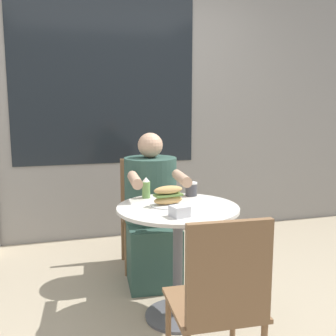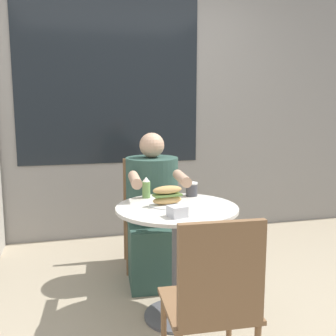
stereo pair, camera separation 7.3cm
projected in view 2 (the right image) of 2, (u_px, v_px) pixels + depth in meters
The scene contains 10 objects.
ground_plane at pixel (177, 317), 2.45m from camera, with size 8.00×8.00×0.00m, color tan.
storefront_wall at pixel (130, 95), 3.85m from camera, with size 8.00×0.09×2.80m.
cafe_table at pixel (177, 237), 2.37m from camera, with size 0.73×0.73×0.71m.
diner_chair at pixel (145, 201), 3.25m from camera, with size 0.41×0.41×0.87m.
seated_diner at pixel (153, 219), 2.92m from camera, with size 0.43×0.71×1.11m.
empty_chair_across at pixel (214, 297), 1.62m from camera, with size 0.40×0.40×0.87m.
sandwich_on_plate at pixel (167, 197), 2.36m from camera, with size 0.22×0.22×0.12m.
drink_cup at pixel (192, 189), 2.61m from camera, with size 0.08×0.08×0.09m.
napkin_box at pixel (177, 211), 2.12m from camera, with size 0.11×0.11×0.06m.
condiment_bottle at pixel (146, 188), 2.56m from camera, with size 0.05×0.05×0.14m.
Camera 2 is at (-0.62, -2.19, 1.30)m, focal length 42.00 mm.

